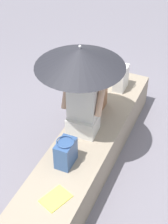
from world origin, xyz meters
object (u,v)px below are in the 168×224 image
(parasol, at_px, (80,57))
(handbag_black, at_px, (121,78))
(person_seated, at_px, (83,105))
(tote_bag_canvas, at_px, (66,153))
(magazine, at_px, (56,198))
(shoulder_bag_spare, at_px, (97,99))

(parasol, relative_size, handbag_black, 3.01)
(person_seated, xyz_separation_m, handbag_black, (-1.01, 0.11, -0.21))
(tote_bag_canvas, bearing_deg, parasol, -170.41)
(parasol, height_order, magazine, parasol)
(person_seated, relative_size, handbag_black, 2.49)
(person_seated, bearing_deg, shoulder_bag_spare, -178.15)
(person_seated, relative_size, tote_bag_canvas, 2.85)
(parasol, xyz_separation_m, handbag_black, (-0.95, 0.17, -0.77))
(person_seated, distance_m, tote_bag_canvas, 0.59)
(person_seated, xyz_separation_m, magazine, (1.01, 0.16, -0.38))
(tote_bag_canvas, xyz_separation_m, shoulder_bag_spare, (-1.03, -0.06, -0.01))
(person_seated, distance_m, magazine, 1.09)
(person_seated, bearing_deg, parasol, -137.82)
(handbag_black, xyz_separation_m, shoulder_bag_spare, (0.53, -0.13, -0.04))
(handbag_black, bearing_deg, parasol, -10.32)
(tote_bag_canvas, xyz_separation_m, magazine, (0.47, 0.12, -0.15))
(person_seated, bearing_deg, handbag_black, 173.79)
(handbag_black, bearing_deg, magazine, 1.31)
(parasol, height_order, handbag_black, parasol)
(handbag_black, relative_size, tote_bag_canvas, 1.15)
(shoulder_bag_spare, bearing_deg, magazine, 6.56)
(tote_bag_canvas, height_order, shoulder_bag_spare, tote_bag_canvas)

